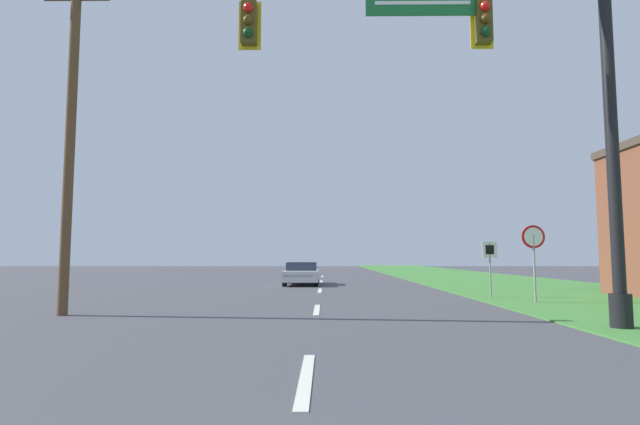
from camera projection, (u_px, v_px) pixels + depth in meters
The scene contains 7 objects.
grass_verge_right at pixel (495, 282), 30.02m from camera, with size 10.00×110.00×0.04m.
road_center_line at pixel (320, 291), 22.17m from camera, with size 0.16×34.80×0.01m.
signal_mast at pixel (509, 91), 10.81m from camera, with size 9.23×0.47×8.32m.
car_ahead at pixel (302, 273), 27.07m from camera, with size 1.83×4.67×1.19m.
stop_sign at pixel (534, 246), 16.33m from camera, with size 0.76×0.07×2.50m.
route_sign_post at pixel (490, 256), 18.41m from camera, with size 0.55×0.06×2.03m.
utility_pole_near at pixel (71, 130), 13.29m from camera, with size 1.80×0.26×9.46m.
Camera 1 is at (0.24, -0.38, 1.51)m, focal length 28.00 mm.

